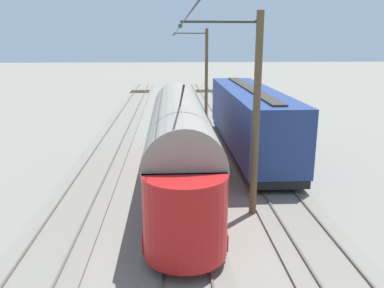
{
  "coord_description": "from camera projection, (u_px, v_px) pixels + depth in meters",
  "views": [
    {
      "loc": [
        0.41,
        23.13,
        6.73
      ],
      "look_at": [
        -0.55,
        6.29,
        2.32
      ],
      "focal_mm": 36.86,
      "sensor_mm": 36.0,
      "label": 1
    }
  ],
  "objects": [
    {
      "name": "ground_plane",
      "position": [
        177.0,
        155.0,
        24.07
      ],
      "size": [
        220.0,
        220.0,
        0.0
      ],
      "primitive_type": "plane",
      "color": "gray"
    },
    {
      "name": "track_streetcar_siding",
      "position": [
        248.0,
        152.0,
        24.6
      ],
      "size": [
        2.8,
        80.0,
        0.18
      ],
      "color": "slate",
      "rests_on": "ground"
    },
    {
      "name": "track_adjacent_siding",
      "position": [
        177.0,
        153.0,
        24.36
      ],
      "size": [
        2.8,
        80.0,
        0.18
      ],
      "color": "slate",
      "rests_on": "ground"
    },
    {
      "name": "track_third_siding",
      "position": [
        105.0,
        154.0,
        24.12
      ],
      "size": [
        2.8,
        80.0,
        0.18
      ],
      "color": "slate",
      "rests_on": "ground"
    },
    {
      "name": "vintage_streetcar",
      "position": [
        179.0,
        142.0,
        18.02
      ],
      "size": [
        2.65,
        15.73,
        5.35
      ],
      "color": "red",
      "rests_on": "ground"
    },
    {
      "name": "coach_adjacent",
      "position": [
        249.0,
        118.0,
        24.16
      ],
      "size": [
        2.96,
        14.86,
        3.85
      ],
      "color": "navy",
      "rests_on": "ground"
    },
    {
      "name": "catenary_pole_foreground",
      "position": [
        205.0,
        72.0,
        34.84
      ],
      "size": [
        3.08,
        0.28,
        7.81
      ],
      "color": "brown",
      "rests_on": "ground"
    },
    {
      "name": "catenary_pole_mid_near",
      "position": [
        254.0,
        113.0,
        14.92
      ],
      "size": [
        3.08,
        0.28,
        7.81
      ],
      "color": "brown",
      "rests_on": "ground"
    }
  ]
}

